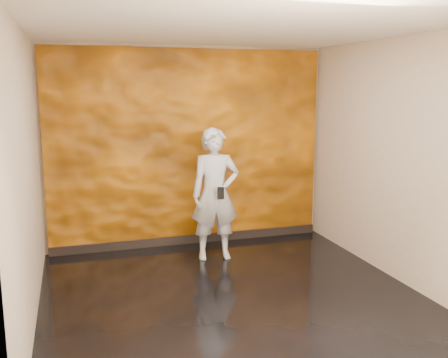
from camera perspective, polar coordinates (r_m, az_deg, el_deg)
room at (r=5.18m, az=0.93°, el=1.23°), size 4.02×4.02×2.81m
feature_wall at (r=7.05m, az=-4.03°, el=3.51°), size 3.90×0.06×2.75m
baseboard at (r=7.29m, az=-3.82°, el=-6.88°), size 3.90×0.04×0.12m
man at (r=6.48m, az=-1.01°, el=-1.75°), size 0.67×0.47×1.72m
phone at (r=6.23m, az=-0.37°, el=-1.62°), size 0.08×0.04×0.16m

